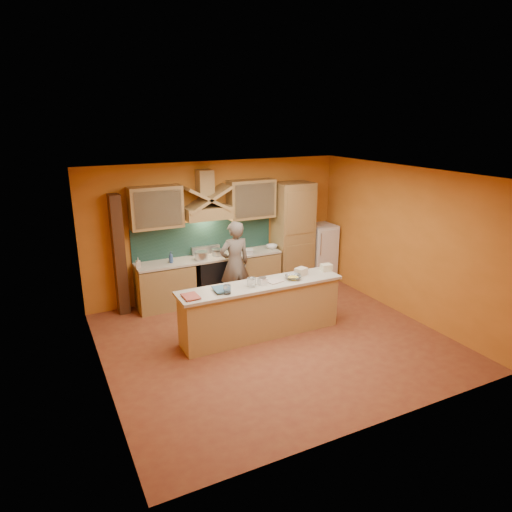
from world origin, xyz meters
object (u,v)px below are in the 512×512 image
fridge (320,252)px  person (235,264)px  stove (210,278)px  kitchen_scale (262,281)px  mixing_bowl (293,277)px

fridge → person: (-2.37, -0.51, 0.21)m
fridge → stove: bearing=180.0°
person → kitchen_scale: 1.44m
stove → person: bearing=-57.0°
stove → mixing_bowl: mixing_bowl is taller
person → kitchen_scale: bearing=83.6°
kitchen_scale → stove: bearing=89.2°
kitchen_scale → mixing_bowl: kitchen_scale is taller
fridge → person: 2.43m
stove → person: person is taller
stove → fridge: bearing=0.0°
fridge → mixing_bowl: bearing=-134.3°
stove → kitchen_scale: bearing=-83.9°
fridge → kitchen_scale: size_ratio=10.04×
fridge → person: bearing=-167.9°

